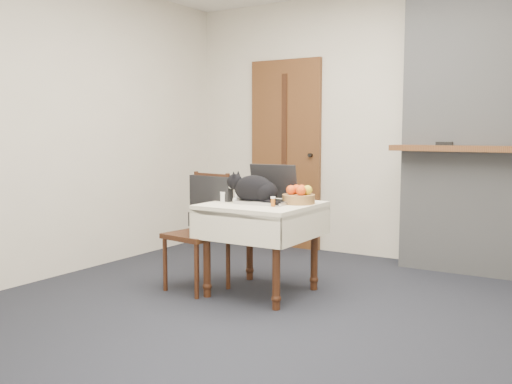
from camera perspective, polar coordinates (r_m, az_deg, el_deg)
ground at (r=4.01m, az=4.33°, el=-11.97°), size 4.50×4.50×0.00m
room_shell at (r=4.27m, az=7.47°, el=13.04°), size 4.52×4.01×2.61m
door at (r=6.13m, az=2.97°, el=3.78°), size 0.82×0.10×2.00m
chimney at (r=5.31m, az=22.68°, el=6.19°), size 1.62×0.48×2.60m
side_table at (r=4.34m, az=0.58°, el=-2.60°), size 0.78×0.78×0.70m
laptop at (r=4.37m, az=1.24°, el=-0.11°), size 0.41×0.36×0.29m
cat at (r=4.31m, az=-0.10°, el=0.24°), size 0.51×0.22×0.24m
cream_jar at (r=4.45m, az=-3.19°, el=-0.45°), size 0.07×0.07×0.08m
pill_bottle at (r=4.13m, az=1.72°, el=-0.95°), size 0.04×0.04×0.07m
fruit_basket at (r=4.31m, az=4.31°, el=-0.42°), size 0.25×0.25×0.14m
desk_clutter at (r=4.28m, az=3.55°, el=-1.18°), size 0.12×0.07×0.01m
chair at (r=4.53m, az=-5.15°, el=-2.28°), size 0.47×0.46×0.92m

